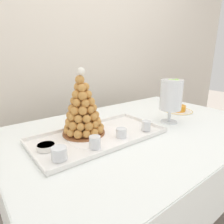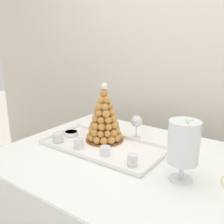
{
  "view_description": "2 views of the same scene",
  "coord_description": "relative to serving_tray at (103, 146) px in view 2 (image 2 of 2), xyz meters",
  "views": [
    {
      "loc": [
        -0.8,
        -0.76,
        1.22
      ],
      "look_at": [
        -0.19,
        0.02,
        0.92
      ],
      "focal_mm": 31.33,
      "sensor_mm": 36.0,
      "label": 1
    },
    {
      "loc": [
        0.53,
        -1.03,
        1.39
      ],
      "look_at": [
        -0.22,
        0.03,
        1.01
      ],
      "focal_mm": 40.69,
      "sensor_mm": 36.0,
      "label": 2
    }
  ],
  "objects": [
    {
      "name": "macaron_goblet",
      "position": [
        0.49,
        -0.08,
        0.17
      ],
      "size": [
        0.13,
        0.13,
        0.28
      ],
      "color": "white",
      "rests_on": "buffet_table"
    },
    {
      "name": "backdrop_wall",
      "position": [
        0.28,
        0.79,
        0.45
      ],
      "size": [
        4.8,
        0.1,
        2.5
      ],
      "primitive_type": "cube",
      "color": "silver",
      "rests_on": "ground_plane"
    },
    {
      "name": "dessert_cup_mid_right",
      "position": [
        0.25,
        -0.1,
        0.03
      ],
      "size": [
        0.05,
        0.05,
        0.06
      ],
      "color": "silver",
      "rests_on": "serving_tray"
    },
    {
      "name": "croquembouche",
      "position": [
        -0.04,
        0.08,
        0.14
      ],
      "size": [
        0.22,
        0.22,
        0.35
      ],
      "color": "brown",
      "rests_on": "serving_tray"
    },
    {
      "name": "serving_tray",
      "position": [
        0.0,
        0.0,
        0.0
      ],
      "size": [
        0.68,
        0.35,
        0.02
      ],
      "color": "white",
      "rests_on": "buffet_table"
    },
    {
      "name": "wine_glass",
      "position": [
        0.08,
        0.24,
        0.1
      ],
      "size": [
        0.07,
        0.07,
        0.14
      ],
      "color": "silver",
      "rests_on": "buffet_table"
    },
    {
      "name": "dessert_cup_mid_left",
      "position": [
        -0.09,
        -0.1,
        0.03
      ],
      "size": [
        0.05,
        0.05,
        0.06
      ],
      "color": "silver",
      "rests_on": "serving_tray"
    },
    {
      "name": "creme_brulee_ramekin",
      "position": [
        -0.27,
        0.02,
        0.02
      ],
      "size": [
        0.09,
        0.09,
        0.02
      ],
      "color": "white",
      "rests_on": "serving_tray"
    },
    {
      "name": "dessert_cup_centre",
      "position": [
        0.08,
        -0.08,
        0.02
      ],
      "size": [
        0.05,
        0.05,
        0.05
      ],
      "color": "silver",
      "rests_on": "serving_tray"
    },
    {
      "name": "dessert_cup_left",
      "position": [
        -0.26,
        -0.1,
        0.03
      ],
      "size": [
        0.06,
        0.06,
        0.05
      ],
      "color": "silver",
      "rests_on": "serving_tray"
    },
    {
      "name": "buffet_table",
      "position": [
        0.28,
        -0.02,
        -0.1
      ],
      "size": [
        1.52,
        1.01,
        0.8
      ],
      "color": "brown",
      "rests_on": "ground_plane"
    }
  ]
}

